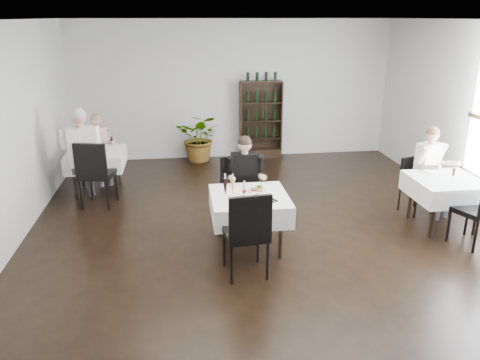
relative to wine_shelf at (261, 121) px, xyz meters
name	(u,v)px	position (x,y,z in m)	size (l,w,h in m)	color
room_shell	(273,142)	(-0.60, -4.31, 0.65)	(9.00, 9.00, 9.00)	black
wine_shelf	(261,121)	(0.00, 0.00, 0.00)	(0.90, 0.28, 1.75)	black
main_table	(249,206)	(-0.90, -4.31, -0.23)	(1.03, 1.03, 0.77)	black
left_table	(96,159)	(-3.30, -1.81, -0.23)	(0.98, 0.98, 0.77)	black
right_table	(445,188)	(2.10, -4.01, -0.23)	(0.98, 0.98, 0.77)	black
potted_tree	(200,137)	(-1.36, -0.11, -0.31)	(0.96, 0.84, 1.07)	#235C1F
main_chair_far	(237,187)	(-0.97, -3.52, -0.25)	(0.53, 0.53, 1.05)	black
main_chair_near	(247,229)	(-1.04, -5.09, -0.21)	(0.56, 0.56, 1.12)	black
left_chair_far	(102,156)	(-3.31, -1.19, -0.35)	(0.52, 0.52, 0.87)	black
left_chair_near	(95,170)	(-3.21, -2.56, -0.19)	(0.62, 0.63, 1.14)	black
right_chair_far	(414,181)	(1.95, -3.38, -0.33)	(0.52, 0.52, 0.90)	black
diner_main	(245,176)	(-0.86, -3.62, -0.03)	(0.53, 0.52, 1.40)	#414149
diner_left_far	(99,143)	(-3.32, -1.27, -0.08)	(0.59, 0.62, 1.33)	#414149
diner_left_near	(82,149)	(-3.43, -2.33, 0.12)	(0.70, 0.74, 1.66)	#414149
diner_right_far	(432,164)	(2.16, -3.48, -0.02)	(0.63, 0.66, 1.42)	#414149
plate_far	(257,190)	(-0.77, -4.16, -0.06)	(0.30, 0.30, 0.08)	white
plate_near	(254,200)	(-0.88, -4.53, -0.06)	(0.34, 0.34, 0.08)	white
pilsner_dark	(225,187)	(-1.23, -4.32, 0.06)	(0.08, 0.08, 0.32)	black
pilsner_lager	(233,186)	(-1.12, -4.26, 0.04)	(0.07, 0.07, 0.29)	gold
coke_bottle	(244,190)	(-0.97, -4.33, 0.01)	(0.05, 0.05, 0.21)	silver
napkin_cutlery	(270,201)	(-0.67, -4.55, -0.07)	(0.22, 0.20, 0.02)	black
pepper_mill	(454,172)	(2.28, -3.89, -0.02)	(0.05, 0.05, 0.11)	black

